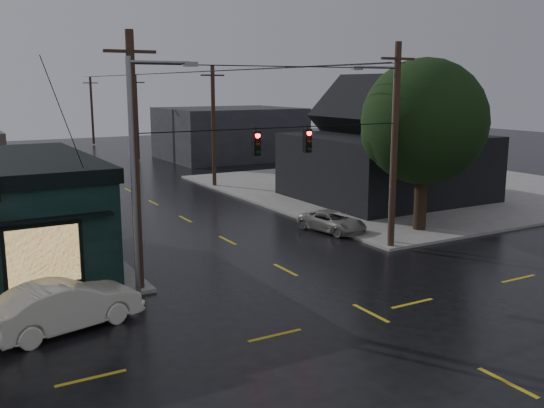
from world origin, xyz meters
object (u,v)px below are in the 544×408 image
corner_tree (424,122)px  suv_silver (332,221)px  utility_pole_ne (390,248)px  utility_pole_nw (141,291)px  sedan_cream (65,305)px

corner_tree → suv_silver: size_ratio=2.27×
utility_pole_ne → suv_silver: utility_pole_ne is taller
corner_tree → suv_silver: bearing=150.5°
utility_pole_nw → sedan_cream: (-3.38, -2.53, 0.84)m
utility_pole_nw → utility_pole_ne: bearing=0.0°
utility_pole_nw → utility_pole_ne: 13.00m
utility_pole_ne → sedan_cream: utility_pole_ne is taller
corner_tree → suv_silver: 7.41m
suv_silver → utility_pole_ne: bearing=-95.3°
suv_silver → sedan_cream: bearing=-168.3°
utility_pole_ne → suv_silver: (-0.50, 4.38, 0.58)m
sedan_cream → utility_pole_nw: bearing=-67.4°
utility_pole_ne → utility_pole_nw: bearing=180.0°
utility_pole_ne → corner_tree: bearing=27.6°
corner_tree → utility_pole_nw: corner_tree is taller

